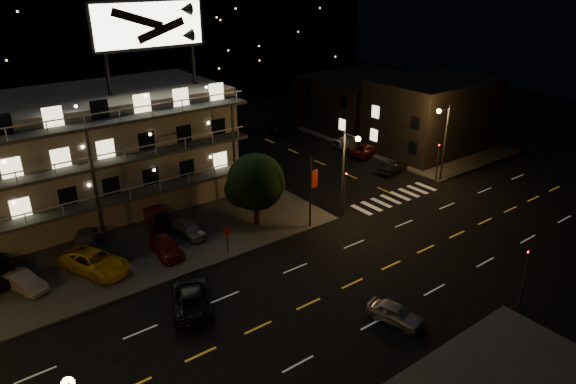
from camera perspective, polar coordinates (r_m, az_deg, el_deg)
ground at (r=35.88m, az=4.80°, el=-11.17°), size 140.00×140.00×0.00m
curb_nw at (r=46.74m, az=-25.82°, el=-4.74°), size 44.00×24.00×0.15m
curb_ne at (r=68.20m, az=12.61°, el=5.73°), size 16.00×24.00×0.15m
motel at (r=49.00m, az=-23.36°, el=3.73°), size 28.00×13.80×18.10m
side_bldg_front at (r=64.65m, az=15.62°, el=8.31°), size 14.06×10.00×8.50m
side_bldg_back at (r=72.47m, az=8.04°, el=9.94°), size 14.06×12.00×7.00m
hill_backdrop at (r=91.92m, az=-29.21°, el=15.30°), size 120.00×25.00×24.00m
streetlight_nc at (r=43.91m, az=6.47°, el=2.86°), size 0.44×1.92×8.00m
streetlight_ne at (r=53.97m, az=16.89°, el=5.97°), size 1.92×0.44×8.00m
signal_nw at (r=45.50m, az=6.31°, el=0.39°), size 0.20×0.27×4.60m
signal_sw at (r=36.54m, az=24.93°, el=-8.10°), size 0.20×0.27×4.60m
signal_ne at (r=54.71m, az=16.35°, el=3.62°), size 0.27×0.20×4.60m
banner_north at (r=42.69m, az=2.60°, el=0.15°), size 0.83×0.16×6.40m
stop_sign at (r=39.41m, az=-6.75°, el=-4.90°), size 0.91×0.11×2.61m
tree at (r=42.86m, az=-3.66°, el=0.94°), size 5.04×4.86×6.35m
lot_car_1 at (r=39.91m, az=-27.36°, el=-8.84°), size 2.75×3.98×1.24m
lot_car_2 at (r=39.97m, az=-20.65°, el=-7.28°), size 4.54×6.06×1.53m
lot_car_3 at (r=40.84m, az=-13.44°, el=-5.83°), size 2.17×4.52×1.27m
lot_car_4 at (r=42.92m, az=-10.89°, el=-4.09°), size 1.64×3.66×1.22m
lot_car_7 at (r=43.94m, az=-21.48°, el=-4.74°), size 3.10×4.54×1.22m
lot_car_8 at (r=44.95m, az=-13.93°, el=-2.99°), size 2.59×4.12×1.31m
lot_car_9 at (r=46.21m, az=-14.78°, el=-2.31°), size 1.64×4.09×1.32m
side_car_0 at (r=56.56m, az=11.61°, el=2.66°), size 3.93×1.91×1.24m
side_car_1 at (r=61.65m, az=8.68°, el=4.70°), size 5.23×3.31×1.34m
side_car_2 at (r=64.43m, az=6.80°, el=5.59°), size 4.40×2.15×1.23m
side_car_3 at (r=69.00m, az=-0.59°, el=7.09°), size 4.35×1.86×1.47m
road_car_east at (r=33.64m, az=11.85°, el=-13.06°), size 2.33×3.88×1.24m
road_car_west at (r=34.80m, az=-10.73°, el=-11.27°), size 4.46×6.01×1.52m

